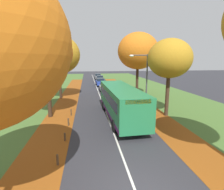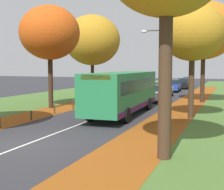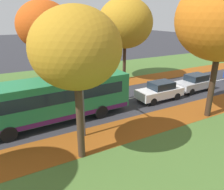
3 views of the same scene
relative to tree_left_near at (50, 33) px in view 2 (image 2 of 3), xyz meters
name	(u,v)px [view 2 (image 2 of 3)]	position (x,y,z in m)	size (l,w,h in m)	color
ground_plane	(24,145)	(5.54, -10.98, -6.09)	(160.00, 160.00, 0.00)	#2D2D33
grass_verge_left	(66,97)	(-3.66, 9.02, -6.09)	(12.00, 90.00, 0.01)	#476B2D
leaf_litter_left	(78,104)	(0.94, 3.02, -6.08)	(2.80, 60.00, 0.00)	#8C4714
leaf_litter_right	(181,109)	(10.14, 3.02, -6.08)	(2.80, 60.00, 0.00)	#8C4714
road_centre_line	(145,100)	(5.54, 9.02, -6.09)	(0.12, 80.00, 0.01)	silver
tree_left_near	(50,33)	(0.00, 0.00, 0.00)	(4.85, 4.85, 8.29)	#382619
tree_left_mid	(92,40)	(-0.18, 8.57, 0.09)	(5.92, 5.92, 8.85)	#382619
tree_right_near	(193,32)	(11.37, -1.22, -0.53)	(4.10, 4.10, 7.44)	#422D1E
tree_right_mid	(204,31)	(11.22, 8.72, 0.65)	(5.99, 5.99, 9.45)	#382619
bollard_second	(0,123)	(1.99, -8.36, -5.79)	(0.12, 0.12, 0.60)	#4C3823
bollard_third	(31,116)	(2.03, -5.54, -5.80)	(0.12, 0.12, 0.59)	#4C3823
bollard_fourth	(54,109)	(1.99, -2.72, -5.75)	(0.12, 0.12, 0.68)	#4C3823
bollard_fifth	(73,105)	(1.98, 0.11, -5.76)	(0.12, 0.12, 0.66)	#4C3823
streetlamp_right	(162,62)	(9.21, -0.32, -2.35)	(1.89, 0.28, 6.00)	#47474C
bus	(123,91)	(6.71, -1.24, -4.39)	(2.93, 10.48, 2.98)	#237A47
car_white_lead	(156,93)	(7.00, 7.75, -5.28)	(1.80, 4.21, 1.62)	silver
car_silver_following	(163,90)	(6.71, 12.40, -5.28)	(1.89, 4.25, 1.62)	#B7BABF
car_blue_third_in_line	(173,86)	(6.43, 20.33, -5.28)	(1.92, 4.27, 1.62)	#233D9E
car_black_fourth_in_line	(184,83)	(6.88, 26.82, -5.28)	(1.90, 4.26, 1.62)	black
car_grey_trailing	(188,82)	(6.72, 32.72, -5.28)	(1.88, 4.25, 1.62)	slate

